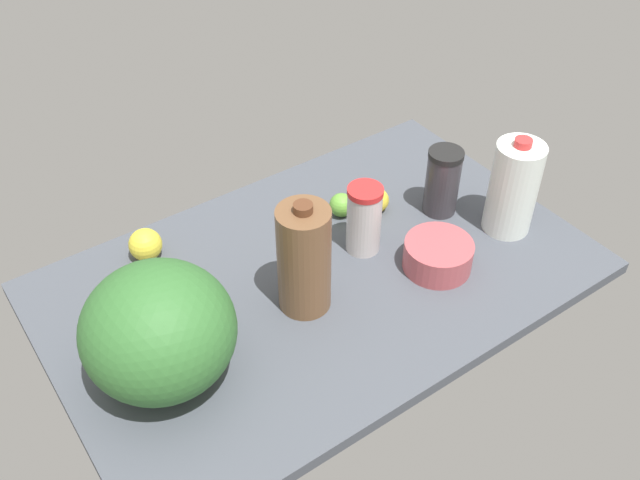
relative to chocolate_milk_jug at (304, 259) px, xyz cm
name	(u,v)px	position (x,y,z in cm)	size (l,w,h in cm)	color
countertop	(320,278)	(7.83, 5.47, -14.16)	(120.00, 76.00, 3.00)	#474C55
chocolate_milk_jug	(304,259)	(0.00, 0.00, 0.00)	(11.20, 11.20, 26.88)	brown
watermelon	(159,331)	(-32.76, -0.70, 0.00)	(28.93, 28.93, 25.31)	#336B30
mixing_bowl	(438,255)	(30.84, -7.92, -9.22)	(15.58, 15.58, 6.87)	#B24D53
shaker_bottle	(442,182)	(45.29, 7.24, -3.96)	(8.51, 8.51, 17.32)	#39353A
tumbler_cup	(364,219)	(21.06, 6.93, -4.01)	(8.16, 8.16, 17.21)	silver
milk_jug	(513,188)	(54.03, -6.88, -0.94)	(11.37, 11.37, 25.00)	white
lemon_near_front	(145,245)	(-21.59, 32.86, -8.85)	(7.61, 7.61, 7.61)	yellow
lime_by_jug	(341,205)	(24.26, 19.73, -9.70)	(5.92, 5.92, 5.92)	#65AB3A
lemon_far_back	(377,200)	(32.43, 16.17, -9.59)	(6.14, 6.14, 6.14)	yellow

